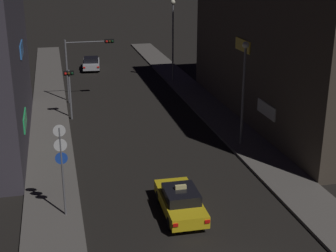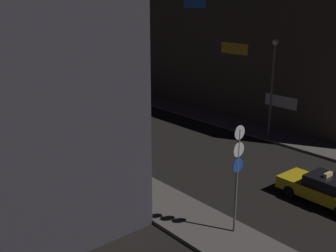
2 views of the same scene
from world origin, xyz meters
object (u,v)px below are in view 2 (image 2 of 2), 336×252
far_car (25,87)px  traffic_light_left_kerb (76,101)px  traffic_light_overhead (65,74)px  street_lamp_near_block (273,75)px  street_lamp_far_block (124,45)px  taxi (325,189)px  sign_pole_left (237,169)px

far_car → traffic_light_left_kerb: size_ratio=1.16×
traffic_light_overhead → street_lamp_near_block: street_lamp_near_block is taller
street_lamp_near_block → street_lamp_far_block: (-0.26, 18.11, 0.77)m
traffic_light_overhead → traffic_light_left_kerb: 5.05m
taxi → traffic_light_overhead: (-2.99, 21.12, 3.26)m
far_car → street_lamp_near_block: 27.52m
traffic_light_overhead → street_lamp_far_block: bearing=28.5°
sign_pole_left → street_lamp_near_block: street_lamp_near_block is taller
traffic_light_overhead → street_lamp_near_block: size_ratio=0.80×
far_car → traffic_light_overhead: 13.42m
traffic_light_left_kerb → sign_pole_left: bearing=-93.8°
traffic_light_left_kerb → street_lamp_far_block: size_ratio=0.49×
traffic_light_overhead → taxi: bearing=-81.9°
taxi → street_lamp_far_block: bearing=76.9°
sign_pole_left → street_lamp_far_block: (11.67, 25.09, 2.32)m
traffic_light_left_kerb → street_lamp_far_block: 14.55m
far_car → street_lamp_far_block: (7.56, -7.99, 4.63)m
far_car → traffic_light_left_kerb: bearing=-99.9°
traffic_light_overhead → street_lamp_near_block: (9.33, -13.17, 0.59)m
traffic_light_overhead → street_lamp_far_block: 10.42m
sign_pole_left → far_car: bearing=82.9°
taxi → far_car: 34.08m
street_lamp_near_block → traffic_light_left_kerb: bearing=142.0°
taxi → far_car: taxi is taller
sign_pole_left → traffic_light_overhead: bearing=82.7°
traffic_light_overhead → street_lamp_far_block: street_lamp_far_block is taller
taxi → sign_pole_left: size_ratio=0.96×
traffic_light_overhead → sign_pole_left: traffic_light_overhead is taller
sign_pole_left → street_lamp_far_block: street_lamp_far_block is taller
traffic_light_overhead → sign_pole_left: bearing=-97.3°
far_car → street_lamp_far_block: size_ratio=0.57×
far_car → traffic_light_overhead: traffic_light_overhead is taller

